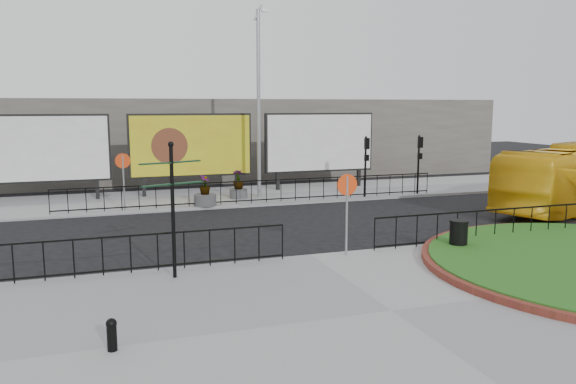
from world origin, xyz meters
name	(u,v)px	position (x,y,z in m)	size (l,w,h in m)	color
ground	(311,258)	(0.00, 0.00, 0.00)	(90.00, 90.00, 0.00)	black
pavement_near	(392,313)	(0.00, -5.00, 0.06)	(30.00, 10.00, 0.12)	gray
pavement_far	(225,197)	(0.00, 12.00, 0.06)	(44.00, 6.00, 0.12)	gray
railing_near_left	(103,256)	(-6.00, -0.30, 0.67)	(10.00, 0.10, 1.10)	black
railing_near_right	(495,224)	(6.50, -0.30, 0.67)	(9.00, 0.10, 1.10)	black
railing_far	(259,191)	(1.00, 9.30, 0.67)	(18.00, 0.10, 1.10)	black
speed_sign_far	(123,169)	(-5.00, 9.40, 1.92)	(0.64, 0.07, 2.47)	gray
speed_sign_near	(347,197)	(1.00, -0.40, 1.92)	(0.64, 0.07, 2.47)	gray
billboard_left	(41,149)	(-8.50, 12.97, 2.60)	(6.20, 0.31, 4.10)	black
billboard_mid	(191,146)	(-1.50, 12.97, 2.60)	(6.20, 0.31, 4.10)	black
billboard_right	(320,143)	(5.50, 12.97, 2.60)	(6.20, 0.31, 4.10)	black
lamp_post	(259,101)	(1.51, 11.00, 4.83)	(0.74, 0.18, 9.23)	gray
signal_pole_a	(366,157)	(6.50, 9.34, 2.10)	(0.22, 0.26, 3.00)	black
signal_pole_b	(419,155)	(9.50, 9.34, 2.10)	(0.22, 0.26, 3.00)	black
building_backdrop	(192,138)	(0.00, 22.00, 2.50)	(40.00, 10.00, 5.00)	#656159
fingerpost_sign	(172,196)	(-4.22, -1.00, 2.28)	(1.66, 0.75, 3.58)	black
bollard	(112,333)	(-5.90, -5.16, 0.46)	(0.20, 0.20, 0.62)	black
litter_bin	(458,236)	(4.50, -1.09, 0.61)	(0.59, 0.59, 0.97)	black
bus	(576,177)	(14.00, 3.74, 1.46)	(2.46, 10.50, 2.93)	gold
planter_a	(205,196)	(-1.50, 9.40, 0.58)	(1.00, 1.00, 1.40)	#4C4C4F
planter_b	(238,187)	(0.44, 11.00, 0.66)	(0.86, 0.86, 1.40)	#4C4C4F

